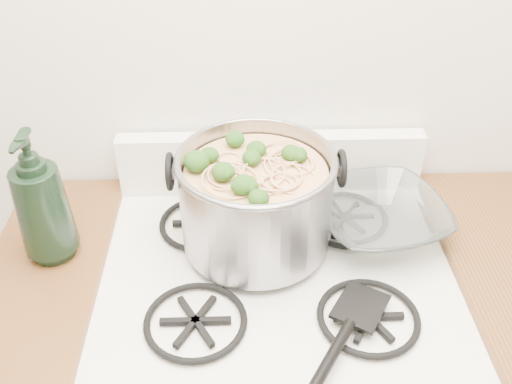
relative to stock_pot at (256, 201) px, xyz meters
name	(u,v)px	position (x,y,z in m)	size (l,w,h in m)	color
stock_pot	(256,201)	(0.00, 0.00, 0.00)	(0.37, 0.34, 0.23)	gray
spatula	(361,304)	(0.20, -0.21, -0.10)	(0.29, 0.31, 0.02)	black
glass_bowl	(377,224)	(0.28, 0.02, -0.09)	(0.12, 0.12, 0.03)	white
bottle	(40,198)	(-0.45, -0.03, 0.04)	(0.12, 0.12, 0.30)	black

